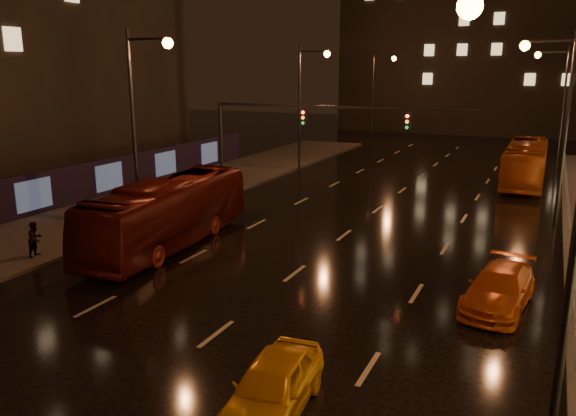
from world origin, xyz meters
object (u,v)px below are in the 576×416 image
at_px(taxi_near, 272,387).
at_px(pedestrian_b, 35,239).
at_px(bus_curb, 525,163).
at_px(bus_red, 169,212).
at_px(taxi_far, 499,288).

distance_m(taxi_near, pedestrian_b, 15.62).
bearing_deg(bus_curb, bus_red, -122.26).
distance_m(taxi_near, taxi_far, 10.00).
height_order(bus_red, taxi_near, bus_red).
bearing_deg(taxi_far, bus_curb, 97.39).
bearing_deg(pedestrian_b, taxi_far, -90.62).
xyz_separation_m(bus_curb, taxi_near, (-3.97, -32.92, -0.85)).
bearing_deg(taxi_near, pedestrian_b, 152.77).
height_order(taxi_near, pedestrian_b, pedestrian_b).
relative_size(bus_curb, taxi_far, 2.35).
bearing_deg(taxi_near, taxi_far, 58.66).
bearing_deg(bus_red, taxi_near, -48.80).
relative_size(bus_red, bus_curb, 1.01).
bearing_deg(bus_red, bus_curb, 52.59).
relative_size(bus_red, pedestrian_b, 7.23).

